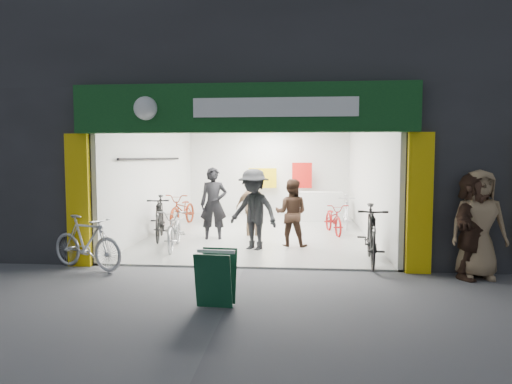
# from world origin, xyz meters

# --- Properties ---
(ground) EXTENTS (60.00, 60.00, 0.00)m
(ground) POSITION_xyz_m (0.00, 0.00, 0.00)
(ground) COLOR #56565B
(ground) RESTS_ON ground
(building) EXTENTS (17.00, 10.27, 8.00)m
(building) POSITION_xyz_m (0.91, 4.99, 4.31)
(building) COLOR #232326
(building) RESTS_ON ground
(bike_left_front) EXTENTS (0.86, 1.89, 0.96)m
(bike_left_front) POSITION_xyz_m (-1.80, 1.67, 0.48)
(bike_left_front) COLOR #A3A3A7
(bike_left_front) RESTS_ON ground
(bike_left_midfront) EXTENTS (0.93, 2.00, 1.16)m
(bike_left_midfront) POSITION_xyz_m (-2.50, 2.79, 0.58)
(bike_left_midfront) COLOR black
(bike_left_midfront) RESTS_ON ground
(bike_left_midback) EXTENTS (0.90, 2.02, 1.03)m
(bike_left_midback) POSITION_xyz_m (-2.50, 5.20, 0.51)
(bike_left_midback) COLOR maroon
(bike_left_midback) RESTS_ON ground
(bike_left_back) EXTENTS (0.61, 1.89, 1.12)m
(bike_left_back) POSITION_xyz_m (-1.80, 6.39, 0.56)
(bike_left_back) COLOR #BABBBF
(bike_left_back) RESTS_ON ground
(bike_right_front) EXTENTS (0.76, 2.04, 1.20)m
(bike_right_front) POSITION_xyz_m (2.50, 0.60, 0.60)
(bike_right_front) COLOR black
(bike_right_front) RESTS_ON ground
(bike_right_mid) EXTENTS (0.84, 1.73, 0.87)m
(bike_right_mid) POSITION_xyz_m (2.04, 4.08, 0.44)
(bike_right_mid) COLOR #970E0D
(bike_right_mid) RESTS_ON ground
(bike_right_back) EXTENTS (0.59, 1.74, 1.03)m
(bike_right_back) POSITION_xyz_m (2.50, 5.25, 0.51)
(bike_right_back) COLOR silver
(bike_right_back) RESTS_ON ground
(parked_bike) EXTENTS (1.79, 1.10, 1.04)m
(parked_bike) POSITION_xyz_m (-2.99, -0.30, 0.52)
(parked_bike) COLOR silver
(parked_bike) RESTS_ON ground
(customer_a) EXTENTS (0.75, 0.55, 1.88)m
(customer_a) POSITION_xyz_m (-1.11, 2.89, 0.94)
(customer_a) COLOR black
(customer_a) RESTS_ON ground
(customer_b) EXTENTS (0.87, 0.72, 1.63)m
(customer_b) POSITION_xyz_m (0.88, 2.19, 0.81)
(customer_b) COLOR #3A251A
(customer_b) RESTS_ON ground
(customer_c) EXTENTS (1.40, 1.20, 1.88)m
(customer_c) POSITION_xyz_m (0.03, 1.69, 0.94)
(customer_c) COLOR black
(customer_c) RESTS_ON ground
(customer_d) EXTENTS (0.95, 0.45, 1.58)m
(customer_d) POSITION_xyz_m (-0.15, 3.49, 0.79)
(customer_d) COLOR #8F7053
(customer_d) RESTS_ON ground
(pedestrian_near) EXTENTS (0.97, 0.65, 1.93)m
(pedestrian_near) POSITION_xyz_m (4.21, -0.30, 0.97)
(pedestrian_near) COLOR #8E7252
(pedestrian_near) RESTS_ON ground
(pedestrian_far) EXTENTS (1.57, 1.68, 1.89)m
(pedestrian_far) POSITION_xyz_m (4.12, -0.30, 0.94)
(pedestrian_far) COLOR #3A251A
(pedestrian_far) RESTS_ON ground
(sandwich_board) EXTENTS (0.56, 0.57, 0.80)m
(sandwich_board) POSITION_xyz_m (-0.14, -2.28, 0.44)
(sandwich_board) COLOR #0F3C24
(sandwich_board) RESTS_ON ground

